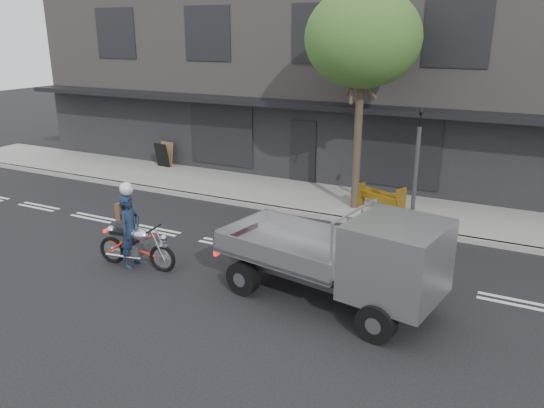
% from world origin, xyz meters
% --- Properties ---
extents(ground, '(80.00, 80.00, 0.00)m').
position_xyz_m(ground, '(0.00, 0.00, 0.00)').
color(ground, black).
rests_on(ground, ground).
extents(sidewalk, '(32.00, 3.20, 0.15)m').
position_xyz_m(sidewalk, '(0.00, 4.70, 0.07)').
color(sidewalk, gray).
rests_on(sidewalk, ground).
extents(kerb, '(32.00, 0.20, 0.15)m').
position_xyz_m(kerb, '(0.00, 3.10, 0.07)').
color(kerb, gray).
rests_on(kerb, ground).
extents(building_main, '(26.00, 10.00, 8.00)m').
position_xyz_m(building_main, '(0.00, 11.30, 4.00)').
color(building_main, slate).
rests_on(building_main, ground).
extents(street_tree, '(3.40, 3.40, 6.74)m').
position_xyz_m(street_tree, '(2.20, 4.20, 5.28)').
color(street_tree, '#382B21').
rests_on(street_tree, ground).
extents(traffic_light_pole, '(0.12, 0.12, 3.50)m').
position_xyz_m(traffic_light_pole, '(4.20, 3.35, 1.65)').
color(traffic_light_pole, '#2D2D30').
rests_on(traffic_light_pole, ground).
extents(motorcycle, '(2.13, 0.62, 1.10)m').
position_xyz_m(motorcycle, '(-1.20, -2.18, 0.56)').
color(motorcycle, black).
rests_on(motorcycle, ground).
extents(rider, '(0.50, 0.70, 1.82)m').
position_xyz_m(rider, '(-1.35, -2.18, 0.91)').
color(rider, '#132036').
rests_on(rider, ground).
extents(flatbed_ute, '(4.94, 2.64, 2.17)m').
position_xyz_m(flatbed_ute, '(4.58, -1.86, 1.24)').
color(flatbed_ute, black).
rests_on(flatbed_ute, ground).
extents(construction_barrier, '(1.52, 1.08, 0.79)m').
position_xyz_m(construction_barrier, '(2.96, 4.16, 0.55)').
color(construction_barrier, orange).
rests_on(construction_barrier, sidewalk).
extents(sandwich_board, '(0.65, 0.46, 0.99)m').
position_xyz_m(sandwich_board, '(-6.53, 5.67, 0.65)').
color(sandwich_board, black).
rests_on(sandwich_board, sidewalk).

